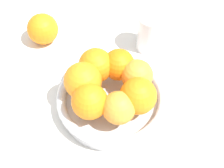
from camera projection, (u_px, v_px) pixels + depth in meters
name	position (u px, v px, depth m)	size (l,w,h in m)	color
ground_plane	(112.00, 105.00, 0.72)	(4.00, 4.00, 0.00)	silver
fruit_bowl	(112.00, 100.00, 0.70)	(0.25, 0.25, 0.04)	silver
orange_pile	(110.00, 84.00, 0.65)	(0.20, 0.19, 0.08)	orange
stray_orange	(43.00, 29.00, 0.81)	(0.08, 0.08, 0.08)	orange
drinking_glass	(151.00, 32.00, 0.79)	(0.07, 0.07, 0.10)	white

